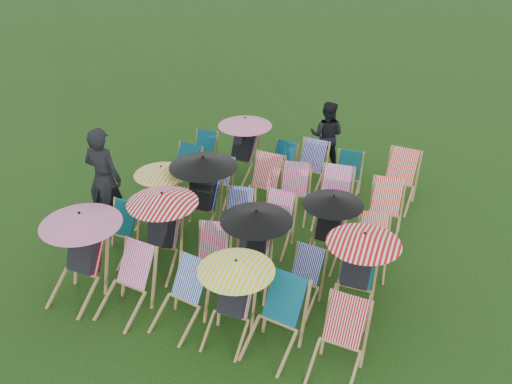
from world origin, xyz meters
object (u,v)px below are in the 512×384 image
(deckchair_0, at_px, (79,254))
(deckchair_29, at_px, (398,181))
(deckchair_5, at_px, (339,343))
(person_rear, at_px, (327,136))
(person_left, at_px, (104,178))

(deckchair_0, relative_size, deckchair_29, 1.41)
(deckchair_5, distance_m, person_rear, 5.92)
(deckchair_5, distance_m, deckchair_29, 4.67)
(deckchair_5, height_order, person_rear, person_rear)
(deckchair_5, bearing_deg, person_rear, 111.35)
(deckchair_29, distance_m, person_rear, 2.00)
(deckchair_0, bearing_deg, person_left, 116.56)
(deckchair_0, distance_m, person_rear, 6.04)
(deckchair_0, distance_m, deckchair_5, 4.05)
(deckchair_0, height_order, person_rear, person_rear)
(person_left, bearing_deg, person_rear, -129.73)
(deckchair_5, bearing_deg, deckchair_29, 94.47)
(deckchair_5, distance_m, person_left, 5.25)
(deckchair_29, relative_size, person_rear, 0.66)
(deckchair_5, bearing_deg, person_left, 162.52)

